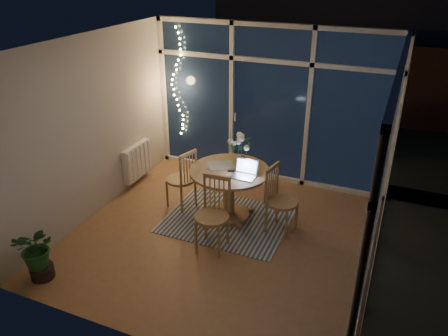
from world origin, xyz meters
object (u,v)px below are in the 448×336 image
at_px(chair_front, 212,215).
at_px(potted_plant, 38,251).
at_px(chair_right, 282,200).
at_px(laptop, 244,169).
at_px(dining_table, 230,194).
at_px(chair_left, 181,178).
at_px(flower_vase, 241,158).

distance_m(chair_front, potted_plant, 2.12).
bearing_deg(potted_plant, chair_right, 41.30).
bearing_deg(chair_front, laptop, 73.61).
xyz_separation_m(dining_table, chair_front, (0.08, -0.80, 0.12)).
xyz_separation_m(laptop, potted_plant, (-1.82, -2.00, -0.52)).
bearing_deg(potted_plant, chair_left, 70.47).
xyz_separation_m(chair_right, chair_front, (-0.72, -0.74, 0.01)).
distance_m(dining_table, chair_left, 0.81).
relative_size(flower_vase, potted_plant, 0.28).
bearing_deg(potted_plant, flower_vase, 54.76).
height_order(laptop, potted_plant, laptop).
bearing_deg(chair_right, chair_front, 147.40).
relative_size(dining_table, laptop, 3.48).
relative_size(chair_front, flower_vase, 4.84).
distance_m(dining_table, chair_front, 0.81).
height_order(dining_table, chair_right, chair_right).
xyz_separation_m(chair_right, flower_vase, (-0.71, 0.27, 0.39)).
height_order(chair_front, laptop, laptop).
xyz_separation_m(chair_front, potted_plant, (-1.64, -1.33, -0.13)).
bearing_deg(flower_vase, chair_right, -20.72).
height_order(dining_table, laptop, laptop).
height_order(chair_front, potted_plant, chair_front).
bearing_deg(chair_front, potted_plant, -142.89).
bearing_deg(potted_plant, laptop, 47.83).
bearing_deg(chair_left, potted_plant, -3.23).
bearing_deg(laptop, dining_table, 155.21).
relative_size(chair_left, laptop, 2.95).
bearing_deg(potted_plant, chair_front, 39.06).
bearing_deg(dining_table, potted_plant, -126.18).
relative_size(chair_left, potted_plant, 1.28).
bearing_deg(chair_left, chair_right, 104.07).
xyz_separation_m(dining_table, chair_right, (0.80, -0.06, 0.10)).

